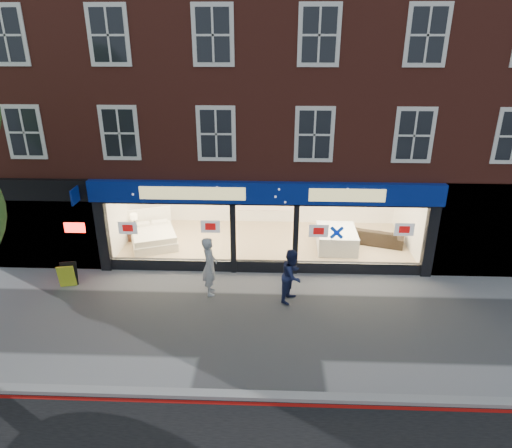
# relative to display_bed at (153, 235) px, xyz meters

# --- Properties ---
(ground) EXTENTS (120.00, 120.00, 0.00)m
(ground) POSITION_rel_display_bed_xyz_m (4.35, -5.02, -0.42)
(ground) COLOR gray
(ground) RESTS_ON ground
(kerb_line) EXTENTS (60.00, 0.10, 0.01)m
(kerb_line) POSITION_rel_display_bed_xyz_m (4.35, -8.12, -0.41)
(kerb_line) COLOR #8C0A07
(kerb_line) RESTS_ON ground
(kerb_stone) EXTENTS (60.00, 0.25, 0.12)m
(kerb_stone) POSITION_rel_display_bed_xyz_m (4.35, -7.92, -0.36)
(kerb_stone) COLOR gray
(kerb_stone) RESTS_ON ground
(showroom_floor) EXTENTS (11.00, 4.50, 0.10)m
(showroom_floor) POSITION_rel_display_bed_xyz_m (4.35, 0.23, -0.37)
(showroom_floor) COLOR tan
(showroom_floor) RESTS_ON ground
(building) EXTENTS (19.00, 8.26, 10.30)m
(building) POSITION_rel_display_bed_xyz_m (4.33, 1.92, 6.25)
(building) COLOR maroon
(building) RESTS_ON ground
(display_bed) EXTENTS (2.26, 2.46, 1.13)m
(display_bed) POSITION_rel_display_bed_xyz_m (0.00, 0.00, 0.00)
(display_bed) COLOR white
(display_bed) RESTS_ON showroom_floor
(bedside_table) EXTENTS (0.58, 0.58, 0.55)m
(bedside_table) POSITION_rel_display_bed_xyz_m (-0.75, 0.23, -0.04)
(bedside_table) COLOR brown
(bedside_table) RESTS_ON showroom_floor
(mattress_stack) EXTENTS (1.48, 1.86, 0.72)m
(mattress_stack) POSITION_rel_display_bed_xyz_m (7.05, -0.11, 0.04)
(mattress_stack) COLOR silver
(mattress_stack) RESTS_ON showroom_floor
(sofa) EXTENTS (2.24, 1.42, 0.61)m
(sofa) POSITION_rel_display_bed_xyz_m (8.63, 0.34, -0.01)
(sofa) COLOR black
(sofa) RESTS_ON showroom_floor
(a_board) EXTENTS (0.59, 0.45, 0.82)m
(a_board) POSITION_rel_display_bed_xyz_m (-2.00, -3.19, -0.01)
(a_board) COLOR yellow
(a_board) RESTS_ON ground
(pedestrian_grey) EXTENTS (0.56, 0.76, 1.92)m
(pedestrian_grey) POSITION_rel_display_bed_xyz_m (2.68, -3.42, 0.54)
(pedestrian_grey) COLOR #A2A5AA
(pedestrian_grey) RESTS_ON ground
(pedestrian_blue) EXTENTS (0.93, 1.02, 1.71)m
(pedestrian_blue) POSITION_rel_display_bed_xyz_m (5.24, -3.73, 0.43)
(pedestrian_blue) COLOR #171E41
(pedestrian_blue) RESTS_ON ground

